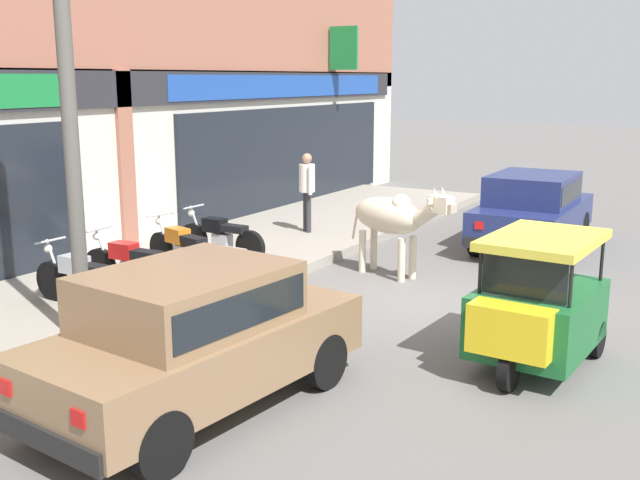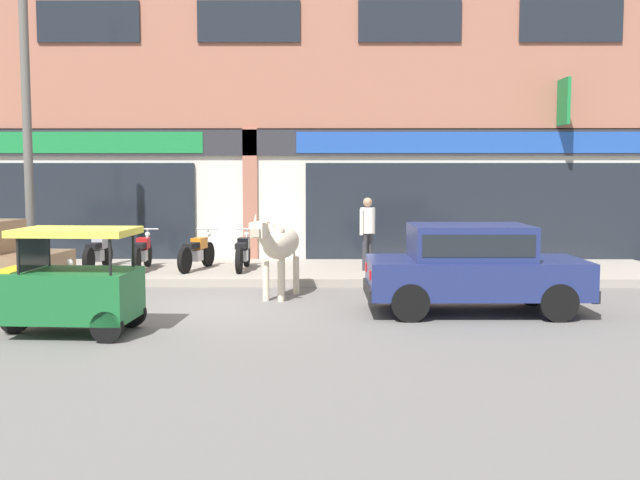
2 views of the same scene
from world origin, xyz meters
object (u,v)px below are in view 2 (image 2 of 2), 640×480
(motorcycle_0, at_px, (98,253))
(utility_pole, at_px, (27,119))
(pedestrian, at_px, (367,226))
(cow, at_px, (279,244))
(motorcycle_2, at_px, (197,252))
(motorcycle_1, at_px, (142,252))
(motorcycle_3, at_px, (243,252))
(car_0, at_px, (473,264))
(auto_rickshaw, at_px, (69,288))

(motorcycle_0, distance_m, utility_pole, 3.22)
(pedestrian, bearing_deg, cow, -123.03)
(cow, relative_size, utility_pole, 0.32)
(cow, bearing_deg, motorcycle_2, 125.69)
(motorcycle_1, bearing_deg, pedestrian, -0.29)
(motorcycle_0, xyz_separation_m, motorcycle_3, (3.19, 0.08, 0.00))
(car_0, xyz_separation_m, motorcycle_3, (-4.24, 4.26, -0.26))
(car_0, distance_m, utility_pole, 9.34)
(auto_rickshaw, xyz_separation_m, motorcycle_3, (1.84, 5.90, -0.11))
(motorcycle_0, xyz_separation_m, pedestrian, (5.94, 0.00, 0.60))
(car_0, xyz_separation_m, motorcycle_1, (-6.46, 4.20, -0.26))
(motorcycle_0, bearing_deg, car_0, -29.33)
(car_0, relative_size, motorcycle_0, 2.00)
(motorcycle_1, bearing_deg, car_0, -33.02)
(car_0, distance_m, pedestrian, 4.44)
(motorcycle_2, relative_size, pedestrian, 1.11)
(motorcycle_2, distance_m, motorcycle_3, 1.02)
(cow, bearing_deg, motorcycle_3, 109.27)
(auto_rickshaw, relative_size, utility_pole, 0.31)
(cow, height_order, motorcycle_1, cow)
(motorcycle_2, xyz_separation_m, utility_pole, (-3.19, -1.20, 2.84))
(auto_rickshaw, distance_m, pedestrian, 7.43)
(car_0, bearing_deg, motorcycle_1, 146.98)
(cow, bearing_deg, pedestrian, 56.97)
(car_0, relative_size, motorcycle_2, 2.04)
(utility_pole, bearing_deg, motorcycle_0, 48.02)
(cow, relative_size, motorcycle_2, 1.18)
(auto_rickshaw, height_order, motorcycle_1, auto_rickshaw)
(motorcycle_2, bearing_deg, motorcycle_1, -178.08)
(motorcycle_1, bearing_deg, utility_pole, -149.72)
(car_0, distance_m, motorcycle_2, 6.76)
(motorcycle_1, height_order, motorcycle_3, same)
(auto_rickshaw, height_order, motorcycle_0, auto_rickshaw)
(car_0, distance_m, motorcycle_1, 7.71)
(pedestrian, bearing_deg, motorcycle_1, 179.71)
(motorcycle_0, height_order, motorcycle_2, same)
(car_0, height_order, auto_rickshaw, auto_rickshaw)
(pedestrian, xyz_separation_m, utility_pole, (-6.96, -1.14, 2.24))
(auto_rickshaw, bearing_deg, motorcycle_3, 72.71)
(auto_rickshaw, distance_m, motorcycle_1, 5.86)
(utility_pole, bearing_deg, motorcycle_2, 20.65)
(car_0, distance_m, motorcycle_0, 8.52)
(motorcycle_0, bearing_deg, motorcycle_3, 1.48)
(cow, xyz_separation_m, motorcycle_3, (-0.98, 2.80, -0.45))
(car_0, relative_size, utility_pole, 0.56)
(motorcycle_1, bearing_deg, motorcycle_3, 1.45)
(car_0, relative_size, motorcycle_1, 2.00)
(motorcycle_0, relative_size, motorcycle_3, 1.00)
(motorcycle_3, relative_size, pedestrian, 1.13)
(cow, xyz_separation_m, pedestrian, (1.77, 2.72, 0.15))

